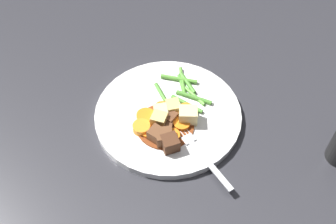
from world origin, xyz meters
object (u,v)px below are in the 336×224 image
(dinner_plate, at_px, (168,114))
(potato_chunk_3, at_px, (173,107))
(carrot_slice_1, at_px, (146,117))
(carrot_slice_3, at_px, (182,124))
(carrot_slice_4, at_px, (172,136))
(carrot_slice_2, at_px, (163,106))
(fork, at_px, (198,151))
(carrot_slice_6, at_px, (186,112))
(carrot_slice_7, at_px, (142,128))
(potato_chunk_0, at_px, (188,116))
(meat_chunk_4, at_px, (156,135))
(potato_chunk_2, at_px, (161,121))
(meat_chunk_1, at_px, (168,126))
(potato_chunk_1, at_px, (161,112))
(carrot_slice_0, at_px, (176,116))
(meat_chunk_2, at_px, (164,137))
(carrot_slice_5, at_px, (149,132))
(meat_chunk_0, at_px, (170,118))

(dinner_plate, bearing_deg, potato_chunk_3, 136.39)
(dinner_plate, bearing_deg, carrot_slice_1, -39.02)
(carrot_slice_3, relative_size, carrot_slice_4, 1.04)
(carrot_slice_2, xyz_separation_m, fork, (0.06, 0.10, -0.00))
(carrot_slice_3, xyz_separation_m, carrot_slice_6, (-0.03, -0.01, 0.00))
(carrot_slice_7, distance_m, potato_chunk_0, 0.09)
(carrot_slice_6, bearing_deg, carrot_slice_7, -36.59)
(dinner_plate, height_order, carrot_slice_4, carrot_slice_4)
(carrot_slice_3, distance_m, potato_chunk_3, 0.04)
(potato_chunk_0, xyz_separation_m, meat_chunk_4, (0.06, -0.03, -0.00))
(carrot_slice_3, xyz_separation_m, potato_chunk_2, (0.02, -0.03, 0.01))
(carrot_slice_3, distance_m, carrot_slice_7, 0.07)
(potato_chunk_3, bearing_deg, fork, 53.97)
(carrot_slice_2, relative_size, meat_chunk_1, 1.40)
(potato_chunk_1, distance_m, potato_chunk_2, 0.02)
(carrot_slice_0, relative_size, meat_chunk_1, 1.45)
(meat_chunk_2, bearing_deg, carrot_slice_7, -93.01)
(carrot_slice_7, bearing_deg, dinner_plate, 159.91)
(carrot_slice_4, height_order, carrot_slice_5, same)
(dinner_plate, height_order, carrot_slice_5, carrot_slice_5)
(carrot_slice_5, height_order, carrot_slice_6, carrot_slice_6)
(carrot_slice_0, bearing_deg, carrot_slice_1, -56.13)
(meat_chunk_4, height_order, fork, meat_chunk_4)
(dinner_plate, xyz_separation_m, carrot_slice_4, (0.05, 0.03, 0.01))
(carrot_slice_5, distance_m, carrot_slice_7, 0.02)
(carrot_slice_2, relative_size, carrot_slice_5, 0.92)
(meat_chunk_4, bearing_deg, potato_chunk_0, 154.48)
(carrot_slice_7, bearing_deg, meat_chunk_2, 86.99)
(potato_chunk_1, relative_size, meat_chunk_4, 1.05)
(carrot_slice_2, relative_size, carrot_slice_3, 0.82)
(carrot_slice_5, xyz_separation_m, potato_chunk_1, (-0.05, -0.00, 0.01))
(carrot_slice_2, bearing_deg, potato_chunk_2, 23.96)
(carrot_slice_6, bearing_deg, meat_chunk_0, -30.46)
(carrot_slice_5, height_order, meat_chunk_1, meat_chunk_1)
(carrot_slice_3, relative_size, potato_chunk_1, 1.19)
(carrot_slice_0, xyz_separation_m, potato_chunk_1, (0.01, -0.03, 0.01))
(fork, bearing_deg, potato_chunk_2, -102.37)
(carrot_slice_2, relative_size, meat_chunk_0, 1.04)
(meat_chunk_0, xyz_separation_m, meat_chunk_4, (0.05, -0.00, 0.00))
(fork, bearing_deg, carrot_slice_3, -125.20)
(meat_chunk_1, bearing_deg, carrot_slice_5, -45.00)
(dinner_plate, xyz_separation_m, carrot_slice_0, (0.00, 0.02, 0.01))
(dinner_plate, xyz_separation_m, fork, (0.05, 0.09, 0.01))
(carrot_slice_0, relative_size, meat_chunk_2, 0.90)
(dinner_plate, height_order, meat_chunk_1, meat_chunk_1)
(carrot_slice_1, bearing_deg, fork, 81.20)
(potato_chunk_0, xyz_separation_m, meat_chunk_1, (0.04, -0.02, -0.01))
(carrot_slice_1, relative_size, meat_chunk_2, 1.17)
(potato_chunk_2, bearing_deg, potato_chunk_1, -151.39)
(carrot_slice_6, height_order, meat_chunk_1, meat_chunk_1)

